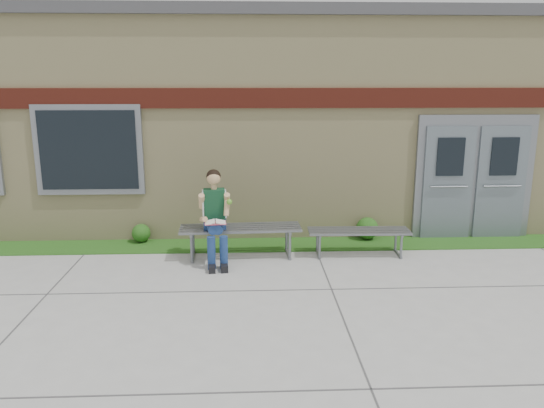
{
  "coord_description": "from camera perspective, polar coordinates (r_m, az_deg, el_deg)",
  "views": [
    {
      "loc": [
        -0.16,
        -6.53,
        2.93
      ],
      "look_at": [
        0.2,
        1.7,
        0.98
      ],
      "focal_mm": 35.0,
      "sensor_mm": 36.0,
      "label": 1
    }
  ],
  "objects": [
    {
      "name": "shrub_east",
      "position": [
        10.01,
        10.21,
        -2.59
      ],
      "size": [
        0.41,
        0.41,
        0.41
      ],
      "primitive_type": "sphere",
      "color": "#204A13",
      "rests_on": "grass_strip"
    },
    {
      "name": "bench_left",
      "position": [
        8.9,
        -3.4,
        -3.21
      ],
      "size": [
        2.04,
        0.65,
        0.52
      ],
      "rotation": [
        0.0,
        0.0,
        0.05
      ],
      "color": "slate",
      "rests_on": "ground"
    },
    {
      "name": "grass_strip",
      "position": [
        9.59,
        -1.43,
        -4.42
      ],
      "size": [
        16.0,
        0.8,
        0.02
      ],
      "primitive_type": "cube",
      "color": "#204A13",
      "rests_on": "ground"
    },
    {
      "name": "girl",
      "position": [
        8.59,
        -6.14,
        -1.16
      ],
      "size": [
        0.56,
        0.9,
        1.51
      ],
      "rotation": [
        0.0,
        0.0,
        0.09
      ],
      "color": "navy",
      "rests_on": "ground"
    },
    {
      "name": "bench_right",
      "position": [
        9.11,
        9.31,
        -3.38
      ],
      "size": [
        1.72,
        0.52,
        0.44
      ],
      "rotation": [
        0.0,
        0.0,
        -0.03
      ],
      "color": "slate",
      "rests_on": "ground"
    },
    {
      "name": "school_building",
      "position": [
        12.55,
        -1.79,
        9.53
      ],
      "size": [
        16.2,
        6.22,
        4.2
      ],
      "color": "beige",
      "rests_on": "ground"
    },
    {
      "name": "shrub_mid",
      "position": [
        9.97,
        -13.9,
        -3.05
      ],
      "size": [
        0.33,
        0.33,
        0.33
      ],
      "primitive_type": "sphere",
      "color": "#204A13",
      "rests_on": "grass_strip"
    },
    {
      "name": "ground",
      "position": [
        7.16,
        -1.01,
        -10.84
      ],
      "size": [
        80.0,
        80.0,
        0.0
      ],
      "primitive_type": "plane",
      "color": "#9E9E99",
      "rests_on": "ground"
    }
  ]
}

